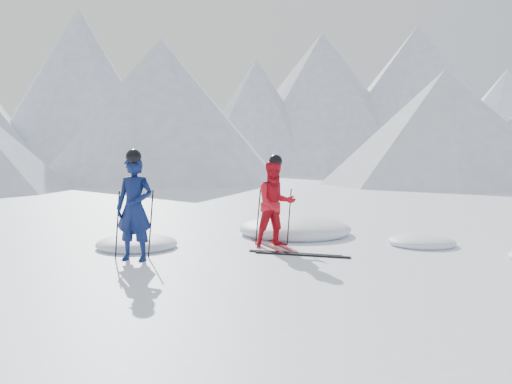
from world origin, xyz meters
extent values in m
plane|color=white|center=(0.00, 0.00, 0.00)|extent=(160.00, 160.00, 0.00)
cone|color=#B2BCD1|center=(-11.51, 40.48, 7.17)|extent=(23.96, 23.96, 14.35)
cone|color=#B2BCD1|center=(-5.08, 51.27, 5.96)|extent=(17.69, 17.69, 11.93)
cone|color=#B2BCD1|center=(4.51, 43.52, 5.42)|extent=(19.63, 19.63, 10.85)
cone|color=#B2BCD1|center=(11.74, 46.25, 7.07)|extent=(23.31, 23.31, 14.15)
cone|color=#B2BCD1|center=(21.49, 44.84, 7.44)|extent=(28.94, 28.94, 14.88)
cone|color=silver|center=(31.93, 45.34, 5.38)|extent=(24.45, 24.45, 10.76)
cone|color=#B2BCD1|center=(12.00, 20.00, 3.25)|extent=(14.00, 14.00, 6.50)
cone|color=#B2BCD1|center=(-4.00, 26.00, 4.50)|extent=(16.00, 16.00, 9.00)
imported|color=#0B1745|center=(-3.55, 0.06, 0.88)|extent=(0.75, 0.63, 1.76)
imported|color=red|center=(-0.99, 1.06, 0.83)|extent=(0.92, 0.78, 1.66)
cylinder|color=black|center=(-3.85, 0.21, 0.59)|extent=(0.12, 0.08, 1.17)
cylinder|color=black|center=(-3.30, 0.31, 0.59)|extent=(0.12, 0.07, 1.17)
cylinder|color=black|center=(-1.29, 1.31, 0.55)|extent=(0.11, 0.09, 1.11)
cylinder|color=black|center=(-0.69, 1.21, 0.55)|extent=(0.11, 0.08, 1.11)
cube|color=black|center=(-1.11, 1.06, 0.01)|extent=(0.48, 1.68, 0.03)
cube|color=black|center=(-0.87, 1.06, 0.01)|extent=(0.36, 1.69, 0.03)
cube|color=black|center=(-0.78, 0.23, 0.01)|extent=(1.55, 0.86, 0.03)
cube|color=black|center=(-0.68, 0.08, 0.01)|extent=(1.58, 0.81, 0.03)
ellipsoid|color=white|center=(-3.62, 1.29, 0.00)|extent=(1.53, 1.53, 0.34)
ellipsoid|color=white|center=(1.89, 0.83, 0.00)|extent=(1.29, 1.29, 0.28)
ellipsoid|color=white|center=(-0.28, 2.55, 0.00)|extent=(2.47, 2.47, 0.54)
camera|label=1|loc=(-2.76, -9.12, 1.80)|focal=38.00mm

